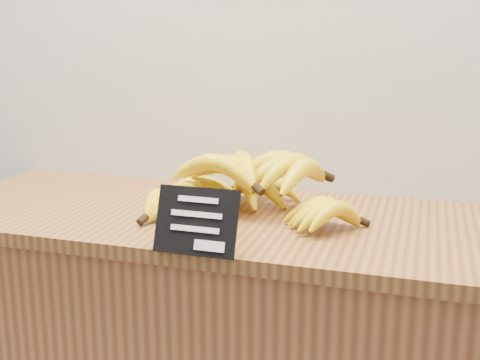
% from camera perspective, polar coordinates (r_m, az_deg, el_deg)
% --- Properties ---
extents(counter_top, '(1.47, 0.54, 0.03)m').
position_cam_1_polar(counter_top, '(1.34, 0.64, -3.88)').
color(counter_top, brown).
rests_on(counter_top, counter).
extents(chalkboard_sign, '(0.16, 0.05, 0.12)m').
position_cam_1_polar(chalkboard_sign, '(1.09, -4.17, -3.94)').
color(chalkboard_sign, black).
rests_on(chalkboard_sign, counter_top).
extents(banana_pile, '(0.54, 0.37, 0.13)m').
position_cam_1_polar(banana_pile, '(1.34, 0.34, -0.72)').
color(banana_pile, yellow).
rests_on(banana_pile, counter_top).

